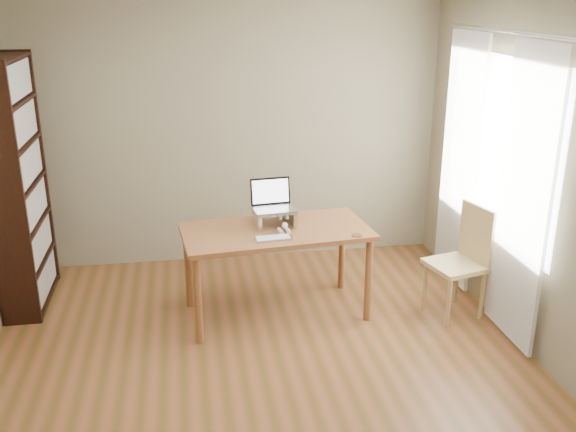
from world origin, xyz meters
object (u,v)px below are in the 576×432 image
Objects in this scene: bookshelf at (18,185)px; laptop at (273,201)px; desk at (276,239)px; cat at (279,217)px; keyboard at (273,238)px; chair at (464,258)px.

laptop is (2.06, -0.44, -0.11)m from bookshelf.
desk is 0.19m from cat.
laptop is at bearing 77.28° from keyboard.
cat reaches higher than keyboard.
keyboard is at bearing -109.34° from desk.
desk is 3.24× the size of cat.
keyboard reaches higher than desk.
keyboard is (-0.05, -0.36, -0.18)m from laptop.
laptop is (0.00, 0.14, 0.28)m from desk.
bookshelf is 5.96× the size of laptop.
bookshelf reaches higher than desk.
cat is at bearing 65.02° from desk.
desk is 1.55m from chair.
bookshelf is 3.71m from chair.
chair is at bearing -15.46° from desk.
laptop is 1.63m from chair.
chair reaches higher than keyboard.
laptop is at bearing -11.97° from bookshelf.
laptop is 0.38× the size of chair.
chair is (3.57, -0.83, -0.55)m from bookshelf.
desk is 4.44× the size of laptop.
laptop reaches higher than cat.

